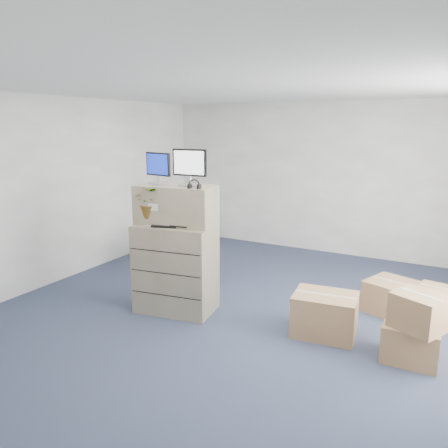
# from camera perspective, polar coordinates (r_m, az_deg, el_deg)

# --- Properties ---
(ground) EXTENTS (7.00, 7.00, 0.00)m
(ground) POSITION_cam_1_polar(r_m,az_deg,el_deg) (5.61, 0.88, -12.22)
(ground) COLOR #262E44
(ground) RESTS_ON ground
(wall_back) EXTENTS (6.00, 0.02, 2.80)m
(wall_back) POSITION_cam_1_polar(r_m,az_deg,el_deg) (8.41, 12.15, 5.88)
(wall_back) COLOR #B8B6AE
(wall_back) RESTS_ON ground
(filing_cabinet_lower) EXTENTS (1.06, 0.74, 1.15)m
(filing_cabinet_lower) POSITION_cam_1_polar(r_m,az_deg,el_deg) (5.69, -6.30, -5.71)
(filing_cabinet_lower) COLOR gray
(filing_cabinet_lower) RESTS_ON ground
(filing_cabinet_upper) EXTENTS (1.05, 0.63, 0.49)m
(filing_cabinet_upper) POSITION_cam_1_polar(r_m,az_deg,el_deg) (5.54, -6.26, 2.52)
(filing_cabinet_upper) COLOR gray
(filing_cabinet_upper) RESTS_ON filing_cabinet_lower
(monitor_left) EXTENTS (0.40, 0.19, 0.40)m
(monitor_left) POSITION_cam_1_polar(r_m,az_deg,el_deg) (5.59, -8.61, 7.42)
(monitor_left) COLOR #99999E
(monitor_left) RESTS_ON filing_cabinet_upper
(monitor_right) EXTENTS (0.46, 0.19, 0.45)m
(monitor_right) POSITION_cam_1_polar(r_m,az_deg,el_deg) (5.38, -4.54, 7.63)
(monitor_right) COLOR #99999E
(monitor_right) RESTS_ON filing_cabinet_upper
(headphones) EXTENTS (0.15, 0.04, 0.15)m
(headphones) POSITION_cam_1_polar(r_m,az_deg,el_deg) (5.19, -3.90, 5.07)
(headphones) COLOR black
(headphones) RESTS_ON filing_cabinet_upper
(keyboard) EXTENTS (0.55, 0.37, 0.03)m
(keyboard) POSITION_cam_1_polar(r_m,az_deg,el_deg) (5.44, -6.68, -0.19)
(keyboard) COLOR black
(keyboard) RESTS_ON filing_cabinet_lower
(mouse) EXTENTS (0.13, 0.10, 0.04)m
(mouse) POSITION_cam_1_polar(r_m,az_deg,el_deg) (5.33, -3.41, -0.33)
(mouse) COLOR silver
(mouse) RESTS_ON filing_cabinet_lower
(water_bottle) EXTENTS (0.09, 0.09, 0.31)m
(water_bottle) POSITION_cam_1_polar(r_m,az_deg,el_deg) (5.53, -5.26, 1.54)
(water_bottle) COLOR #9A9EA3
(water_bottle) RESTS_ON filing_cabinet_lower
(phone_dock) EXTENTS (0.07, 0.06, 0.13)m
(phone_dock) POSITION_cam_1_polar(r_m,az_deg,el_deg) (5.56, -6.75, 0.45)
(phone_dock) COLOR silver
(phone_dock) RESTS_ON filing_cabinet_lower
(external_drive) EXTENTS (0.21, 0.17, 0.06)m
(external_drive) POSITION_cam_1_polar(r_m,az_deg,el_deg) (5.50, -3.08, 0.19)
(external_drive) COLOR black
(external_drive) RESTS_ON filing_cabinet_lower
(tissue_box) EXTENTS (0.32, 0.23, 0.11)m
(tissue_box) POSITION_cam_1_polar(r_m,az_deg,el_deg) (5.46, -2.98, 1.00)
(tissue_box) COLOR #4194DF
(tissue_box) RESTS_ON external_drive
(potted_plant) EXTENTS (0.40, 0.43, 0.40)m
(potted_plant) POSITION_cam_1_polar(r_m,az_deg,el_deg) (5.53, -9.53, 2.20)
(potted_plant) COLOR #A7C09A
(potted_plant) RESTS_ON filing_cabinet_lower
(office_chair) EXTENTS (0.78, 0.73, 0.78)m
(office_chair) POSITION_cam_1_polar(r_m,az_deg,el_deg) (7.15, -4.82, -3.36)
(office_chair) COLOR slate
(office_chair) RESTS_ON ground
(cardboard_boxes) EXTENTS (1.94, 1.88, 0.75)m
(cardboard_boxes) POSITION_cam_1_polar(r_m,az_deg,el_deg) (5.49, 20.59, -10.71)
(cardboard_boxes) COLOR #A26E4E
(cardboard_boxes) RESTS_ON ground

